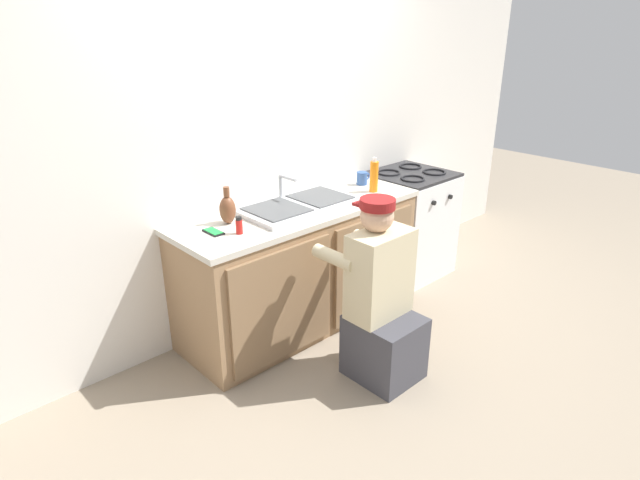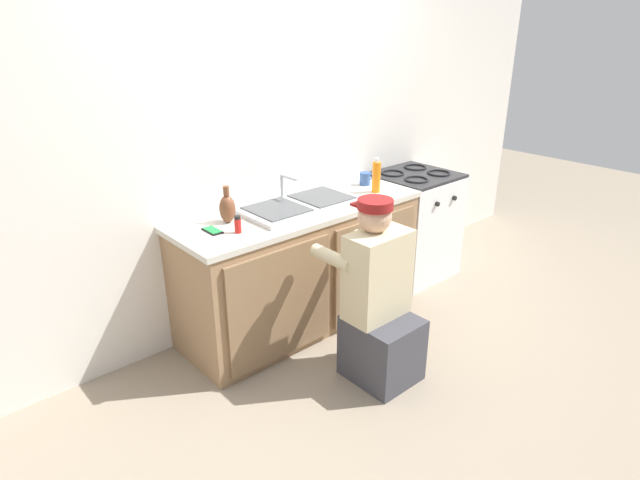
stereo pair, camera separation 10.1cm
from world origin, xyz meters
name	(u,v)px [view 1 (the left image)]	position (x,y,z in m)	size (l,w,h in m)	color
ground_plane	(330,336)	(0.00, 0.00, 0.00)	(12.00, 12.00, 0.00)	gray
back_wall	(264,140)	(0.00, 0.65, 1.25)	(6.00, 0.10, 2.50)	silver
counter_cabinet	(301,269)	(0.00, 0.29, 0.41)	(1.73, 0.62, 0.82)	#997551
countertop	(299,210)	(0.00, 0.30, 0.84)	(1.77, 0.62, 0.04)	beige
sink_double_basin	(299,205)	(0.00, 0.30, 0.88)	(0.80, 0.44, 0.19)	silver
stove_range	(408,223)	(1.19, 0.30, 0.44)	(0.62, 0.62, 0.88)	white
plumber_person	(381,306)	(-0.06, -0.48, 0.46)	(0.42, 0.61, 1.10)	#3F3F47
soap_bottle_orange	(374,176)	(0.62, 0.20, 0.97)	(0.06, 0.06, 0.25)	orange
spice_bottle_red	(239,225)	(-0.56, 0.19, 0.91)	(0.04, 0.04, 0.10)	red
coffee_mug	(362,178)	(0.70, 0.38, 0.91)	(0.13, 0.08, 0.09)	#335699
cell_phone	(213,232)	(-0.66, 0.31, 0.86)	(0.07, 0.14, 0.01)	black
vase_decorative	(228,209)	(-0.51, 0.38, 0.95)	(0.10, 0.10, 0.23)	brown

